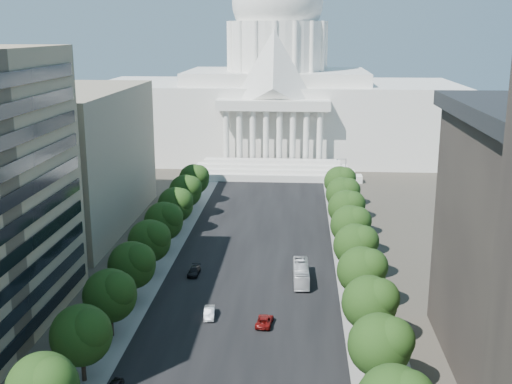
% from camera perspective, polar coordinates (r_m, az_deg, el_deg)
% --- Properties ---
extents(road_asphalt, '(30.00, 260.00, 0.01)m').
position_cam_1_polar(road_asphalt, '(130.98, 0.18, -4.59)').
color(road_asphalt, black).
rests_on(road_asphalt, ground).
extents(sidewalk_left, '(8.00, 260.00, 0.02)m').
position_cam_1_polar(sidewalk_left, '(133.52, -8.01, -4.36)').
color(sidewalk_left, gray).
rests_on(sidewalk_left, ground).
extents(sidewalk_right, '(8.00, 260.00, 0.02)m').
position_cam_1_polar(sidewalk_right, '(131.16, 8.52, -4.73)').
color(sidewalk_right, gray).
rests_on(sidewalk_right, ground).
extents(capitol, '(120.00, 56.00, 73.00)m').
position_cam_1_polar(capitol, '(219.87, 1.85, 8.42)').
color(capitol, white).
rests_on(capitol, ground).
extents(office_block_left_far, '(38.00, 52.00, 30.00)m').
position_cam_1_polar(office_block_left_far, '(147.58, -18.51, 2.85)').
color(office_block_left_far, gray).
rests_on(office_block_left_far, ground).
extents(tree_l_c, '(7.79, 7.60, 9.97)m').
position_cam_1_polar(tree_l_c, '(82.36, -15.11, -12.07)').
color(tree_l_c, '#33261C').
rests_on(tree_l_c, ground).
extents(tree_l_d, '(7.79, 7.60, 9.97)m').
position_cam_1_polar(tree_l_d, '(92.71, -12.71, -8.86)').
color(tree_l_d, '#33261C').
rests_on(tree_l_d, ground).
extents(tree_l_e, '(7.79, 7.60, 9.97)m').
position_cam_1_polar(tree_l_e, '(103.42, -10.83, -6.29)').
color(tree_l_e, '#33261C').
rests_on(tree_l_e, ground).
extents(tree_l_f, '(7.79, 7.60, 9.97)m').
position_cam_1_polar(tree_l_f, '(114.38, -9.32, -4.21)').
color(tree_l_f, '#33261C').
rests_on(tree_l_f, ground).
extents(tree_l_g, '(7.79, 7.60, 9.97)m').
position_cam_1_polar(tree_l_g, '(125.54, -8.09, -2.49)').
color(tree_l_g, '#33261C').
rests_on(tree_l_g, ground).
extents(tree_l_h, '(7.79, 7.60, 9.97)m').
position_cam_1_polar(tree_l_h, '(136.83, -7.06, -1.05)').
color(tree_l_h, '#33261C').
rests_on(tree_l_h, ground).
extents(tree_l_i, '(7.79, 7.60, 9.97)m').
position_cam_1_polar(tree_l_i, '(148.24, -6.19, 0.17)').
color(tree_l_i, '#33261C').
rests_on(tree_l_i, ground).
extents(tree_l_j, '(7.79, 7.60, 9.97)m').
position_cam_1_polar(tree_l_j, '(159.74, -5.44, 1.21)').
color(tree_l_j, '#33261C').
rests_on(tree_l_j, ground).
extents(tree_r_c, '(7.79, 7.60, 9.97)m').
position_cam_1_polar(tree_r_c, '(78.84, 11.20, -13.08)').
color(tree_r_c, '#33261C').
rests_on(tree_r_c, ground).
extents(tree_r_d, '(7.79, 7.60, 9.97)m').
position_cam_1_polar(tree_r_d, '(89.59, 10.27, -9.57)').
color(tree_r_d, '#33261C').
rests_on(tree_r_d, ground).
extents(tree_r_e, '(7.79, 7.60, 9.97)m').
position_cam_1_polar(tree_r_e, '(100.63, 9.56, -6.82)').
color(tree_r_e, '#33261C').
rests_on(tree_r_e, ground).
extents(tree_r_f, '(7.79, 7.60, 9.97)m').
position_cam_1_polar(tree_r_f, '(111.87, 8.99, -4.62)').
color(tree_r_f, '#33261C').
rests_on(tree_r_f, ground).
extents(tree_r_g, '(7.79, 7.60, 9.97)m').
position_cam_1_polar(tree_r_g, '(123.25, 8.53, -2.82)').
color(tree_r_g, '#33261C').
rests_on(tree_r_g, ground).
extents(tree_r_h, '(7.79, 7.60, 9.97)m').
position_cam_1_polar(tree_r_h, '(134.74, 8.15, -1.33)').
color(tree_r_h, '#33261C').
rests_on(tree_r_h, ground).
extents(tree_r_i, '(7.79, 7.60, 9.97)m').
position_cam_1_polar(tree_r_i, '(146.31, 7.83, -0.07)').
color(tree_r_i, '#33261C').
rests_on(tree_r_i, ground).
extents(tree_r_j, '(7.79, 7.60, 9.97)m').
position_cam_1_polar(tree_r_j, '(157.95, 7.56, 1.00)').
color(tree_r_j, '#33261C').
rests_on(tree_r_j, ground).
extents(streetlight_b, '(2.61, 0.44, 9.00)m').
position_cam_1_polar(streetlight_b, '(78.64, 12.42, -13.74)').
color(streetlight_b, gray).
rests_on(streetlight_b, ground).
extents(streetlight_c, '(2.61, 0.44, 9.00)m').
position_cam_1_polar(streetlight_c, '(101.21, 10.42, -7.12)').
color(streetlight_c, gray).
rests_on(streetlight_c, ground).
extents(streetlight_d, '(2.61, 0.44, 9.00)m').
position_cam_1_polar(streetlight_d, '(124.71, 9.20, -2.95)').
color(streetlight_d, gray).
rests_on(streetlight_d, ground).
extents(streetlight_e, '(2.61, 0.44, 9.00)m').
position_cam_1_polar(streetlight_e, '(148.70, 8.37, -0.11)').
color(streetlight_e, gray).
rests_on(streetlight_e, ground).
extents(streetlight_f, '(2.61, 0.44, 9.00)m').
position_cam_1_polar(streetlight_f, '(172.98, 7.78, 1.94)').
color(streetlight_f, gray).
rests_on(streetlight_f, ground).
extents(car_silver, '(1.95, 4.55, 1.46)m').
position_cam_1_polar(car_silver, '(98.81, -4.16, -10.66)').
color(car_silver, '#A9ABB1').
rests_on(car_silver, ground).
extents(car_red, '(2.69, 5.03, 1.34)m').
position_cam_1_polar(car_red, '(96.21, 0.76, -11.38)').
color(car_red, '#660D0B').
rests_on(car_red, ground).
extents(car_dark_b, '(2.00, 4.63, 1.33)m').
position_cam_1_polar(car_dark_b, '(115.02, -5.53, -7.04)').
color(car_dark_b, black).
rests_on(car_dark_b, ground).
extents(city_bus, '(2.88, 10.93, 3.02)m').
position_cam_1_polar(city_bus, '(111.66, 4.03, -7.21)').
color(city_bus, silver).
rests_on(city_bus, ground).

